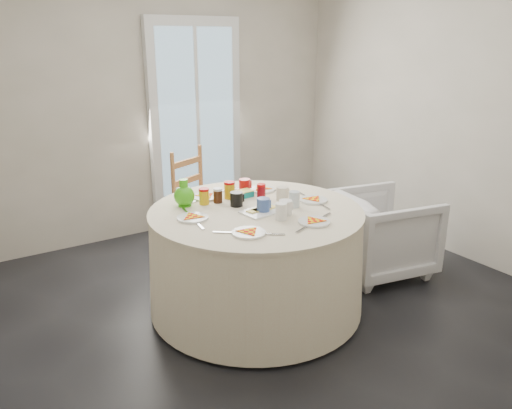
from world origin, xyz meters
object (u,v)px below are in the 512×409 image
wooden_chair (204,205)px  armchair (381,228)px  green_pitcher (184,191)px  table (256,260)px

wooden_chair → armchair: 1.56m
armchair → green_pitcher: green_pitcher is taller
table → armchair: bearing=-3.2°
table → green_pitcher: 0.71m
green_pitcher → table: bearing=-48.8°
table → wooden_chair: (0.13, 1.06, 0.09)m
table → armchair: (1.20, -0.07, 0.02)m
armchair → green_pitcher: (-1.58, 0.41, 0.48)m
table → wooden_chair: size_ratio=1.57×
wooden_chair → armchair: bearing=-70.1°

